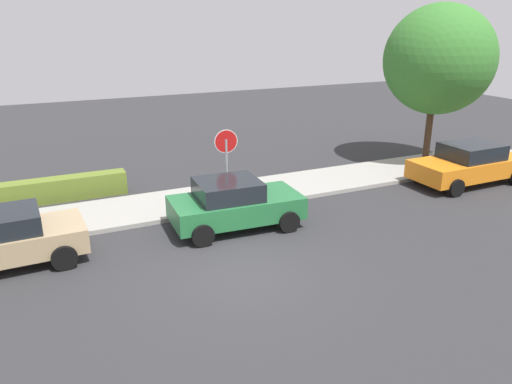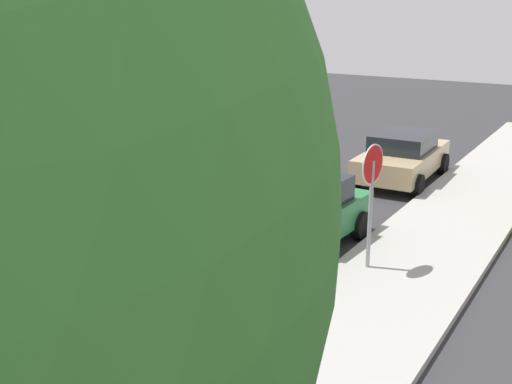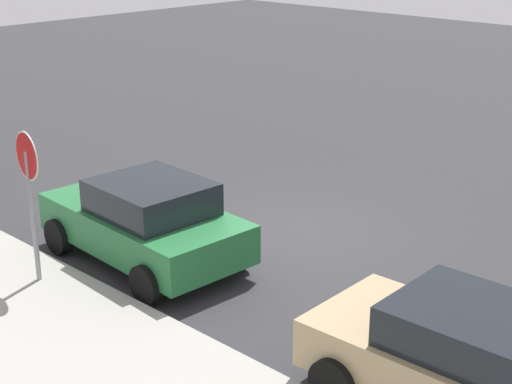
% 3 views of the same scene
% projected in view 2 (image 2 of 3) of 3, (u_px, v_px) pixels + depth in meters
% --- Properties ---
extents(ground_plane, '(60.00, 60.00, 0.00)m').
position_uv_depth(ground_plane, '(218.00, 215.00, 15.90)').
color(ground_plane, '#2D2D30').
extents(sidewalk_curb, '(32.00, 2.62, 0.14)m').
position_uv_depth(sidewalk_curb, '(423.00, 254.00, 13.32)').
color(sidewalk_curb, '#9E9B93').
rests_on(sidewalk_curb, ground_plane).
extents(stop_sign, '(0.77, 0.12, 2.58)m').
position_uv_depth(stop_sign, '(372.00, 186.00, 12.02)').
color(stop_sign, gray).
rests_on(stop_sign, ground_plane).
extents(parked_car_green, '(3.93, 2.22, 1.50)m').
position_uv_depth(parked_car_green, '(297.00, 214.00, 13.62)').
color(parked_car_green, '#236B38').
rests_on(parked_car_green, ground_plane).
extents(parked_car_tan, '(4.09, 2.08, 1.43)m').
position_uv_depth(parked_car_tan, '(402.00, 157.00, 18.66)').
color(parked_car_tan, tan).
rests_on(parked_car_tan, ground_plane).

